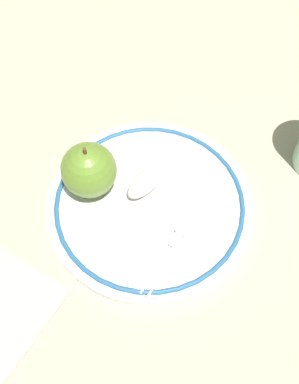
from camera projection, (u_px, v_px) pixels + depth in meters
The scene contains 5 objects.
ground_plane at pixel (134, 211), 0.51m from camera, with size 2.00×2.00×0.00m, color #B3AD89.
plate at pixel (150, 204), 0.51m from camera, with size 0.24×0.24×0.01m.
apple_red_whole at pixel (89, 170), 0.48m from camera, with size 0.06×0.06×0.07m.
apple_slice_front at pixel (150, 181), 0.50m from camera, with size 0.06×0.03×0.02m, color silver.
fork at pixel (186, 224), 0.48m from camera, with size 0.04×0.18×0.00m.
Camera 1 is at (-0.13, 0.20, 0.45)m, focal length 40.00 mm.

